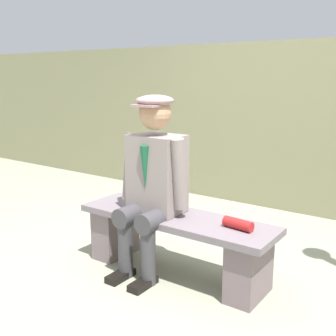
{
  "coord_description": "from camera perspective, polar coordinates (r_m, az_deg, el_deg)",
  "views": [
    {
      "loc": [
        -1.64,
        2.41,
        1.46
      ],
      "look_at": [
        0.07,
        0.0,
        0.81
      ],
      "focal_mm": 44.4,
      "sensor_mm": 36.0,
      "label": 1
    }
  ],
  "objects": [
    {
      "name": "ground_plane",
      "position": [
        3.26,
        0.99,
        -14.18
      ],
      "size": [
        30.0,
        30.0,
        0.0
      ],
      "primitive_type": "plane",
      "color": "gray"
    },
    {
      "name": "bench",
      "position": [
        3.15,
        1.01,
        -9.51
      ],
      "size": [
        1.53,
        0.45,
        0.46
      ],
      "color": "slate",
      "rests_on": "ground"
    },
    {
      "name": "stadium_wall",
      "position": [
        4.8,
        15.14,
        5.5
      ],
      "size": [
        12.0,
        0.24,
        1.84
      ],
      "primitive_type": "cube",
      "color": "gray",
      "rests_on": "ground"
    },
    {
      "name": "seated_man",
      "position": [
        3.06,
        -2.11,
        -1.2
      ],
      "size": [
        0.55,
        0.58,
        1.34
      ],
      "color": "gray",
      "rests_on": "ground"
    },
    {
      "name": "rolled_magazine",
      "position": [
        2.85,
        9.59,
        -7.58
      ],
      "size": [
        0.22,
        0.1,
        0.07
      ],
      "primitive_type": "cylinder",
      "rotation": [
        0.0,
        1.57,
        -0.11
      ],
      "color": "#B21E1E",
      "rests_on": "bench"
    }
  ]
}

